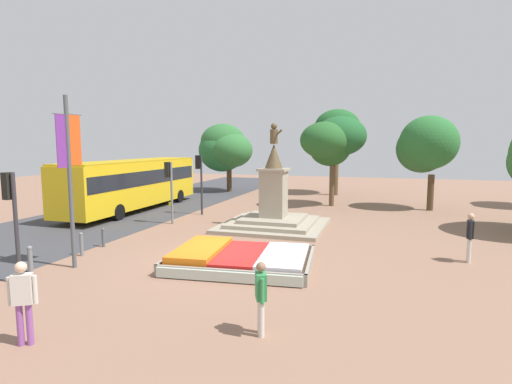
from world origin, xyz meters
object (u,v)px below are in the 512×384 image
at_px(banner_pole, 70,174).
at_px(kerb_bollard_mid_a, 30,258).
at_px(statue_monument, 274,210).
at_px(kerb_bollard_north, 103,237).
at_px(traffic_light_near_crossing, 12,206).
at_px(flower_planter, 239,258).
at_px(pedestrian_with_handbag, 23,297).
at_px(traffic_light_far_corner, 200,173).
at_px(pedestrian_near_planter, 261,293).
at_px(traffic_light_mid_block, 169,181).
at_px(city_bus, 133,181).
at_px(kerb_bollard_mid_b, 81,243).
at_px(pedestrian_crossing_plaza, 470,234).

distance_m(banner_pole, kerb_bollard_mid_a, 3.00).
relative_size(statue_monument, kerb_bollard_north, 6.61).
height_order(traffic_light_near_crossing, banner_pole, banner_pole).
height_order(flower_planter, kerb_bollard_north, kerb_bollard_north).
height_order(statue_monument, kerb_bollard_north, statue_monument).
bearing_deg(pedestrian_with_handbag, traffic_light_near_crossing, 140.26).
xyz_separation_m(traffic_light_far_corner, kerb_bollard_north, (-0.47, -8.11, -2.06)).
height_order(flower_planter, traffic_light_near_crossing, traffic_light_near_crossing).
relative_size(traffic_light_far_corner, pedestrian_near_planter, 2.15).
bearing_deg(kerb_bollard_north, kerb_bollard_mid_a, -91.36).
relative_size(traffic_light_mid_block, kerb_bollard_mid_a, 3.64).
bearing_deg(traffic_light_far_corner, kerb_bollard_north, -93.35).
height_order(traffic_light_mid_block, banner_pole, banner_pole).
height_order(city_bus, kerb_bollard_mid_a, city_bus).
bearing_deg(kerb_bollard_mid_b, pedestrian_with_handbag, -57.87).
distance_m(pedestrian_near_planter, kerb_bollard_mid_a, 8.61).
xyz_separation_m(flower_planter, pedestrian_crossing_plaza, (7.64, 2.81, 0.78)).
bearing_deg(banner_pole, kerb_bollard_mid_b, 122.33).
relative_size(pedestrian_with_handbag, pedestrian_near_planter, 1.09).
bearing_deg(traffic_light_near_crossing, kerb_bollard_mid_b, 95.14).
bearing_deg(kerb_bollard_north, pedestrian_with_handbag, -62.33).
distance_m(flower_planter, city_bus, 13.85).
distance_m(flower_planter, pedestrian_with_handbag, 6.96).
height_order(flower_planter, pedestrian_crossing_plaza, pedestrian_crossing_plaza).
distance_m(traffic_light_mid_block, city_bus, 5.53).
height_order(pedestrian_with_handbag, kerb_bollard_north, pedestrian_with_handbag).
bearing_deg(traffic_light_mid_block, kerb_bollard_mid_b, -90.80).
height_order(city_bus, pedestrian_near_planter, city_bus).
bearing_deg(statue_monument, banner_pole, -119.07).
relative_size(banner_pole, kerb_bollard_north, 7.31).
bearing_deg(banner_pole, city_bus, 115.19).
distance_m(traffic_light_near_crossing, banner_pole, 2.03).
bearing_deg(pedestrian_near_planter, traffic_light_near_crossing, 173.32).
distance_m(city_bus, pedestrian_crossing_plaza, 19.08).
xyz_separation_m(banner_pole, kerb_bollard_mid_a, (-0.96, -0.88, -2.70)).
relative_size(traffic_light_near_crossing, kerb_bollard_mid_a, 3.74).
height_order(banner_pole, kerb_bollard_mid_a, banner_pole).
relative_size(statue_monument, kerb_bollard_mid_a, 5.81).
xyz_separation_m(pedestrian_with_handbag, kerb_bollard_mid_b, (-3.68, 5.86, -0.57)).
bearing_deg(pedestrian_crossing_plaza, kerb_bollard_north, -171.28).
xyz_separation_m(city_bus, pedestrian_near_planter, (12.57, -13.65, -0.88)).
xyz_separation_m(banner_pole, pedestrian_near_planter, (7.44, -2.72, -2.22)).
xyz_separation_m(banner_pole, kerb_bollard_mid_b, (-0.78, 1.24, -2.70)).
relative_size(traffic_light_near_crossing, kerb_bollard_north, 4.25).
relative_size(statue_monument, pedestrian_with_handbag, 2.91).
bearing_deg(pedestrian_near_planter, pedestrian_with_handbag, -157.24).
height_order(flower_planter, traffic_light_far_corner, traffic_light_far_corner).
height_order(pedestrian_near_planter, pedestrian_crossing_plaza, pedestrian_crossing_plaza).
bearing_deg(statue_monument, pedestrian_near_planter, -76.31).
xyz_separation_m(traffic_light_near_crossing, kerb_bollard_north, (-0.37, 4.37, -1.94)).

